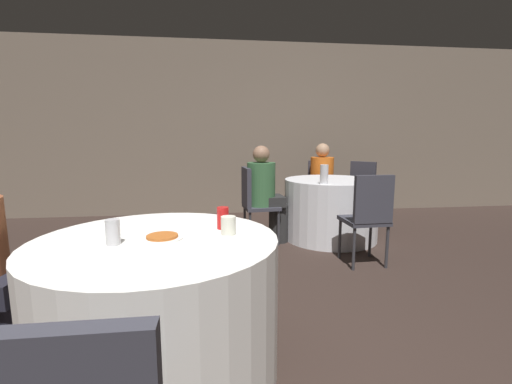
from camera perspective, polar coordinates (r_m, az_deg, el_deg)
ground_plane at (r=2.03m, az=-8.88°, el=-29.07°), size 16.00×16.00×0.00m
wall_back at (r=5.75m, az=-7.91°, el=10.29°), size 16.00×0.06×2.80m
table_near at (r=1.95m, az=-15.83°, el=-18.13°), size 1.23×1.23×0.75m
table_far at (r=4.40m, az=12.31°, el=-2.79°), size 1.15×1.15×0.75m
chair_far_north at (r=5.34m, az=10.73°, el=1.18°), size 0.46×0.47×0.91m
chair_far_west at (r=4.06m, az=-0.43°, el=-1.06°), size 0.44×0.43×0.91m
chair_far_northeast at (r=5.28m, az=16.98°, el=0.85°), size 0.57×0.57×0.91m
chair_far_south at (r=3.48m, az=18.25°, el=-3.18°), size 0.41×0.42×0.91m
person_orange_shirt at (r=5.18m, az=10.98°, el=1.55°), size 0.38×0.51×1.18m
person_green_jacket at (r=4.09m, az=1.81°, el=-0.33°), size 0.51×0.35×1.17m
pizza_plate_near at (r=1.80m, az=-15.35°, el=-7.25°), size 0.21×0.21×0.02m
soda_can_red at (r=1.92m, az=-5.55°, el=-4.33°), size 0.07×0.07×0.12m
soda_can_silver at (r=1.77m, az=-22.75°, el=-6.17°), size 0.07×0.07×0.12m
cup_near at (r=1.81m, az=-4.63°, el=-5.57°), size 0.08×0.08×0.10m
bottle_far at (r=3.86m, az=11.29°, el=2.89°), size 0.09×0.09×0.22m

